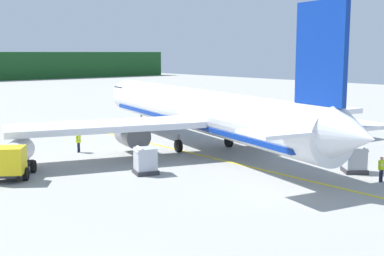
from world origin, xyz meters
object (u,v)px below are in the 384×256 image
object	(u,v)px
service_truck_fuel	(14,157)
airliner_foreground	(199,111)
cargo_container_far	(145,161)
crew_loader_left	(381,167)
crew_marshaller	(78,141)
cargo_container_mid	(355,159)

from	to	relation	value
service_truck_fuel	airliner_foreground	bearing A→B (deg)	-0.40
cargo_container_far	crew_loader_left	bearing A→B (deg)	-48.29
crew_marshaller	cargo_container_far	bearing A→B (deg)	-90.09
service_truck_fuel	crew_loader_left	bearing A→B (deg)	-43.48
airliner_foreground	crew_marshaller	bearing A→B (deg)	151.92
airliner_foreground	cargo_container_mid	world-z (taller)	airliner_foreground
cargo_container_mid	cargo_container_far	bearing A→B (deg)	141.68
airliner_foreground	service_truck_fuel	xyz separation A→B (m)	(-17.19, 0.12, -2.00)
cargo_container_mid	crew_loader_left	xyz separation A→B (m)	(-1.12, -2.73, 0.07)
cargo_container_mid	service_truck_fuel	bearing A→B (deg)	142.95
airliner_foreground	cargo_container_mid	distance (m)	15.09
cargo_container_far	crew_loader_left	xyz separation A→B (m)	(10.91, -12.24, 0.08)
service_truck_fuel	crew_marshaller	bearing A→B (deg)	33.30
airliner_foreground	crew_marshaller	xyz separation A→B (m)	(-9.59, 5.12, -2.36)
cargo_container_far	crew_marshaller	bearing A→B (deg)	89.91
crew_marshaller	crew_loader_left	size ratio (longest dim) A/B	1.00
crew_marshaller	crew_loader_left	bearing A→B (deg)	-64.20
service_truck_fuel	cargo_container_far	bearing A→B (deg)	-34.93
crew_marshaller	cargo_container_mid	bearing A→B (deg)	-58.75
service_truck_fuel	cargo_container_mid	distance (m)	24.59
cargo_container_far	crew_marshaller	distance (m)	10.29
cargo_container_mid	crew_loader_left	size ratio (longest dim) A/B	1.30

